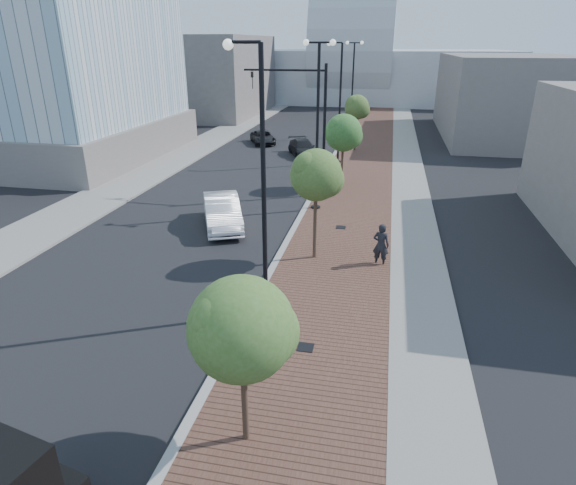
# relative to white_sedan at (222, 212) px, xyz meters

# --- Properties ---
(sidewalk) EXTENTS (7.00, 140.00, 0.12)m
(sidewalk) POSITION_rel_white_sedan_xyz_m (7.34, 21.81, -0.78)
(sidewalk) COLOR #4C2D23
(sidewalk) RESTS_ON ground
(concrete_strip) EXTENTS (2.40, 140.00, 0.13)m
(concrete_strip) POSITION_rel_white_sedan_xyz_m (10.04, 21.81, -0.78)
(concrete_strip) COLOR slate
(concrete_strip) RESTS_ON ground
(curb) EXTENTS (0.30, 140.00, 0.14)m
(curb) POSITION_rel_white_sedan_xyz_m (3.84, 21.81, -0.77)
(curb) COLOR gray
(curb) RESTS_ON ground
(west_sidewalk) EXTENTS (4.00, 140.00, 0.12)m
(west_sidewalk) POSITION_rel_white_sedan_xyz_m (-9.16, 21.81, -0.78)
(west_sidewalk) COLOR slate
(west_sidewalk) RESTS_ON ground
(white_sedan) EXTENTS (3.67, 5.41, 1.69)m
(white_sedan) POSITION_rel_white_sedan_xyz_m (0.00, 0.00, 0.00)
(white_sedan) COLOR silver
(white_sedan) RESTS_ON ground
(dark_car_mid) EXTENTS (3.59, 4.75, 1.20)m
(dark_car_mid) POSITION_rel_white_sedan_xyz_m (-3.61, 22.69, -0.24)
(dark_car_mid) COLOR black
(dark_car_mid) RESTS_ON ground
(dark_car_far) EXTENTS (3.65, 5.04, 1.36)m
(dark_car_far) POSITION_rel_white_sedan_xyz_m (1.17, 18.06, -0.17)
(dark_car_far) COLOR black
(dark_car_far) RESTS_ON ground
(pedestrian) EXTENTS (0.80, 0.61, 1.95)m
(pedestrian) POSITION_rel_white_sedan_xyz_m (8.36, -3.25, 0.13)
(pedestrian) COLOR black
(pedestrian) RESTS_ON ground
(streetlight_1) EXTENTS (1.44, 0.56, 9.21)m
(streetlight_1) POSITION_rel_white_sedan_xyz_m (4.33, -8.19, 3.50)
(streetlight_1) COLOR black
(streetlight_1) RESTS_ON ground
(streetlight_2) EXTENTS (1.72, 0.56, 9.28)m
(streetlight_2) POSITION_rel_white_sedan_xyz_m (4.44, 3.81, 3.98)
(streetlight_2) COLOR black
(streetlight_2) RESTS_ON ground
(streetlight_3) EXTENTS (1.44, 0.56, 9.21)m
(streetlight_3) POSITION_rel_white_sedan_xyz_m (4.33, 15.81, 3.50)
(streetlight_3) COLOR black
(streetlight_3) RESTS_ON ground
(streetlight_4) EXTENTS (1.72, 0.56, 9.28)m
(streetlight_4) POSITION_rel_white_sedan_xyz_m (4.44, 27.81, 3.98)
(streetlight_4) COLOR black
(streetlight_4) RESTS_ON ground
(traffic_mast) EXTENTS (5.09, 0.20, 8.00)m
(traffic_mast) POSITION_rel_white_sedan_xyz_m (3.54, 6.81, 4.14)
(traffic_mast) COLOR black
(traffic_mast) RESTS_ON ground
(tree_0) EXTENTS (2.47, 2.43, 4.46)m
(tree_0) POSITION_rel_white_sedan_xyz_m (5.49, -14.16, 2.39)
(tree_0) COLOR #382619
(tree_0) RESTS_ON ground
(tree_1) EXTENTS (2.30, 2.23, 5.04)m
(tree_1) POSITION_rel_white_sedan_xyz_m (5.49, -3.16, 3.06)
(tree_1) COLOR #382619
(tree_1) RESTS_ON ground
(tree_2) EXTENTS (2.47, 2.43, 4.90)m
(tree_2) POSITION_rel_white_sedan_xyz_m (5.49, 8.84, 2.82)
(tree_2) COLOR #382619
(tree_2) RESTS_ON ground
(tree_3) EXTENTS (2.22, 2.14, 4.97)m
(tree_3) POSITION_rel_white_sedan_xyz_m (5.49, 20.84, 3.03)
(tree_3) COLOR #382619
(tree_3) RESTS_ON ground
(tower_podium) EXTENTS (19.00, 19.00, 3.00)m
(tower_podium) POSITION_rel_white_sedan_xyz_m (-20.16, 13.81, 0.66)
(tower_podium) COLOR #69625E
(tower_podium) RESTS_ON ground
(convention_center) EXTENTS (50.00, 30.00, 50.00)m
(convention_center) POSITION_rel_white_sedan_xyz_m (1.84, 66.81, 5.16)
(convention_center) COLOR #A7ADB1
(convention_center) RESTS_ON ground
(commercial_block_nw) EXTENTS (14.00, 20.00, 10.00)m
(commercial_block_nw) POSITION_rel_white_sedan_xyz_m (-16.16, 41.81, 4.16)
(commercial_block_nw) COLOR #605A57
(commercial_block_nw) RESTS_ON ground
(commercial_block_ne) EXTENTS (12.00, 22.00, 8.00)m
(commercial_block_ne) POSITION_rel_white_sedan_xyz_m (19.84, 31.81, 3.16)
(commercial_block_ne) COLOR #665F5C
(commercial_block_ne) RESTS_ON ground
(utility_cover_1) EXTENTS (0.50, 0.50, 0.02)m
(utility_cover_1) POSITION_rel_white_sedan_xyz_m (6.24, -10.19, -0.71)
(utility_cover_1) COLOR black
(utility_cover_1) RESTS_ON sidewalk
(utility_cover_2) EXTENTS (0.50, 0.50, 0.02)m
(utility_cover_2) POSITION_rel_white_sedan_xyz_m (6.24, 0.81, -0.71)
(utility_cover_2) COLOR black
(utility_cover_2) RESTS_ON sidewalk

